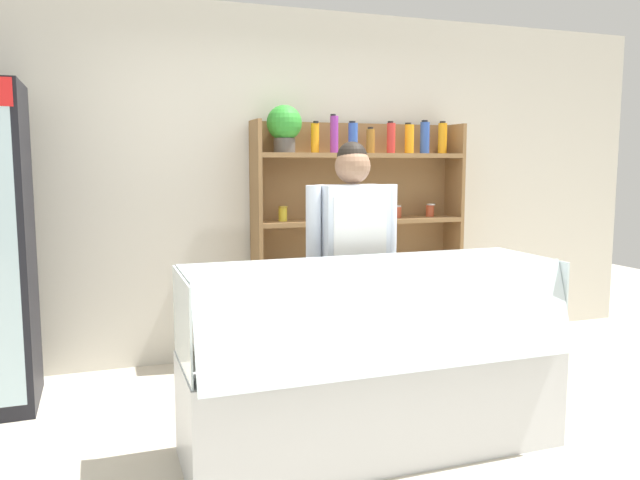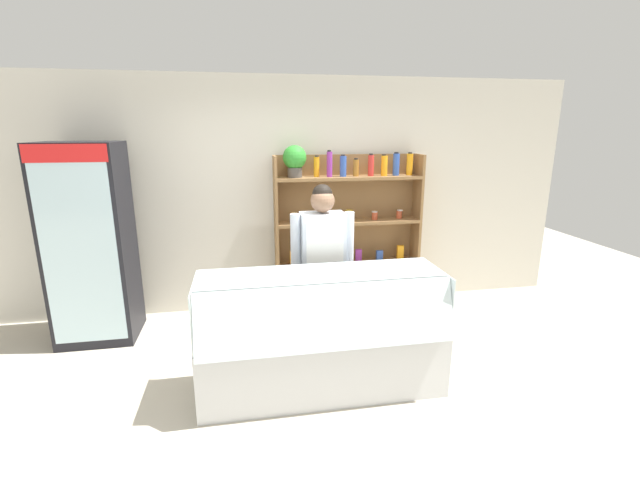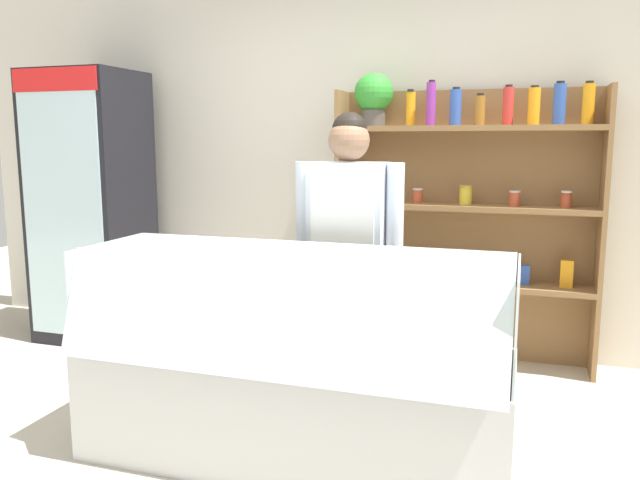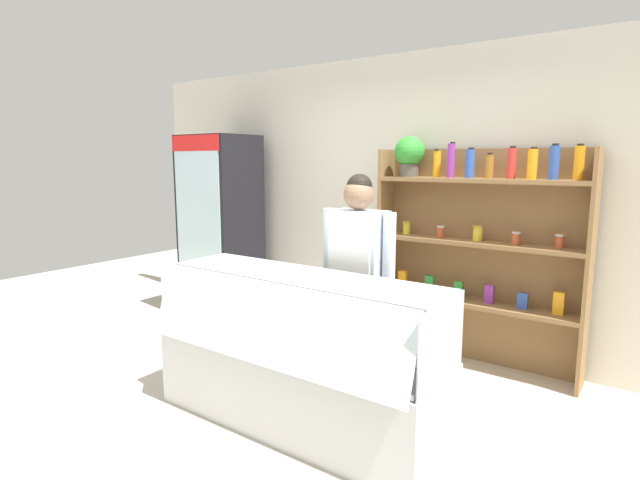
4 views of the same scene
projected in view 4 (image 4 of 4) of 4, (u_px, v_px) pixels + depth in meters
ground_plane at (287, 428)px, 3.28m from camera, size 12.00×12.00×0.00m
back_wall at (419, 202)px, 4.64m from camera, size 6.80×0.10×2.70m
drinks_fridge at (221, 228)px, 5.45m from camera, size 0.74×0.64×2.00m
shelving_unit at (471, 237)px, 4.19m from camera, size 1.72×0.29×1.94m
deli_display_case at (297, 378)px, 3.29m from camera, size 1.98×0.71×1.01m
shop_clerk at (357, 268)px, 3.57m from camera, size 0.59×0.25×1.65m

